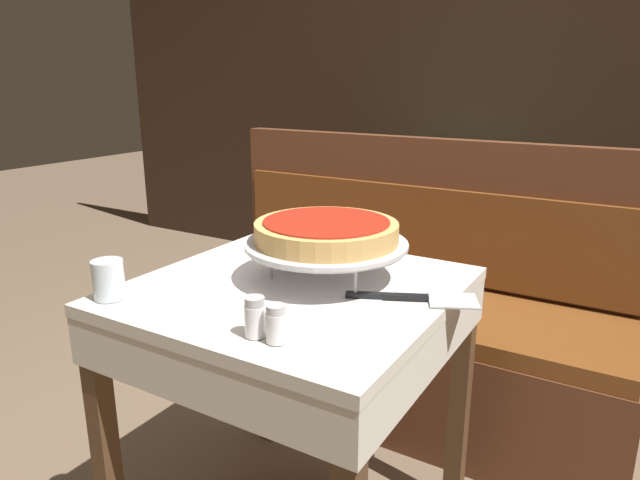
# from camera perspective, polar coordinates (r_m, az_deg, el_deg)

# --- Properties ---
(dining_table_front) EXTENTS (0.74, 0.74, 0.76)m
(dining_table_front) POSITION_cam_1_polar(r_m,az_deg,el_deg) (1.44, -2.58, -8.15)
(dining_table_front) COLOR beige
(dining_table_front) RESTS_ON ground_plane
(dining_table_rear) EXTENTS (0.79, 0.79, 0.76)m
(dining_table_rear) POSITION_cam_1_polar(r_m,az_deg,el_deg) (3.02, 11.57, 4.48)
(dining_table_rear) COLOR #1E6B33
(dining_table_rear) RESTS_ON ground_plane
(booth_bench) EXTENTS (1.65, 0.53, 1.02)m
(booth_bench) POSITION_cam_1_polar(r_m,az_deg,el_deg) (2.24, 7.98, -9.02)
(booth_bench) COLOR brown
(booth_bench) RESTS_ON ground_plane
(back_wall_panel) EXTENTS (6.00, 0.04, 2.40)m
(back_wall_panel) POSITION_cam_1_polar(r_m,az_deg,el_deg) (3.44, 19.28, 14.44)
(back_wall_panel) COLOR black
(back_wall_panel) RESTS_ON ground_plane
(pizza_pan_stand) EXTENTS (0.40, 0.40, 0.10)m
(pizza_pan_stand) POSITION_cam_1_polar(r_m,az_deg,el_deg) (1.41, 0.63, -0.55)
(pizza_pan_stand) COLOR #ADADB2
(pizza_pan_stand) RESTS_ON dining_table_front
(deep_dish_pizza) EXTENTS (0.35, 0.35, 0.05)m
(deep_dish_pizza) POSITION_cam_1_polar(r_m,az_deg,el_deg) (1.40, 0.63, 0.90)
(deep_dish_pizza) COLOR tan
(deep_dish_pizza) RESTS_ON pizza_pan_stand
(pizza_server) EXTENTS (0.29, 0.18, 0.01)m
(pizza_server) POSITION_cam_1_polar(r_m,az_deg,el_deg) (1.32, 9.78, -5.75)
(pizza_server) COLOR #BCBCC1
(pizza_server) RESTS_ON dining_table_front
(water_glass_near) EXTENTS (0.07, 0.07, 0.09)m
(water_glass_near) POSITION_cam_1_polar(r_m,az_deg,el_deg) (1.39, -20.40, -3.71)
(water_glass_near) COLOR silver
(water_glass_near) RESTS_ON dining_table_front
(salt_shaker) EXTENTS (0.04, 0.04, 0.08)m
(salt_shaker) POSITION_cam_1_polar(r_m,az_deg,el_deg) (1.12, -6.52, -7.66)
(salt_shaker) COLOR silver
(salt_shaker) RESTS_ON dining_table_front
(pepper_shaker) EXTENTS (0.04, 0.04, 0.08)m
(pepper_shaker) POSITION_cam_1_polar(r_m,az_deg,el_deg) (1.10, -4.41, -8.36)
(pepper_shaker) COLOR silver
(pepper_shaker) RESTS_ON dining_table_front
(napkin_holder) EXTENTS (0.10, 0.05, 0.09)m
(napkin_holder) POSITION_cam_1_polar(r_m,az_deg,el_deg) (1.65, 3.89, 0.42)
(napkin_holder) COLOR #B2B2B7
(napkin_holder) RESTS_ON dining_table_front
(condiment_caddy) EXTENTS (0.14, 0.14, 0.17)m
(condiment_caddy) POSITION_cam_1_polar(r_m,az_deg,el_deg) (2.96, 12.61, 7.12)
(condiment_caddy) COLOR black
(condiment_caddy) RESTS_ON dining_table_rear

